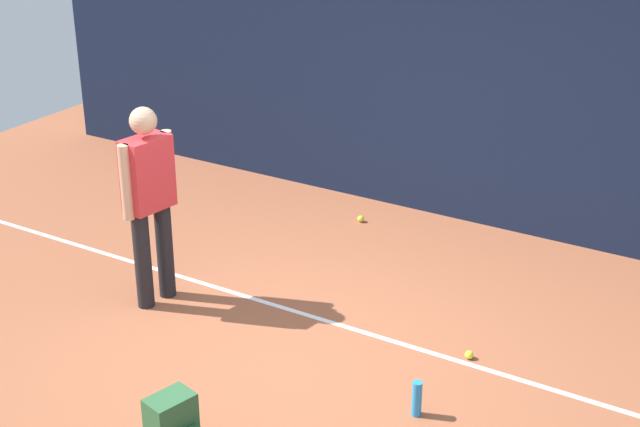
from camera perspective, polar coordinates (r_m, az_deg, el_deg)
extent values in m
plane|color=#9E5638|center=(7.25, -1.65, -8.36)|extent=(12.00, 12.00, 0.00)
cube|color=#141E38|center=(9.15, 8.49, 7.77)|extent=(10.00, 0.10, 2.74)
cube|color=white|center=(7.62, 0.44, -6.59)|extent=(9.00, 0.05, 0.00)
cylinder|color=black|center=(7.79, -10.77, -2.81)|extent=(0.14, 0.14, 0.85)
cylinder|color=black|center=(7.92, -9.46, -2.22)|extent=(0.14, 0.14, 0.85)
cube|color=red|center=(7.57, -10.50, 2.42)|extent=(0.28, 0.43, 0.60)
sphere|color=#D8A884|center=(7.42, -10.75, 5.59)|extent=(0.22, 0.22, 0.22)
cylinder|color=#D8A884|center=(7.44, -11.77, 1.86)|extent=(0.09, 0.09, 0.62)
cylinder|color=#D8A884|center=(7.70, -9.26, 2.82)|extent=(0.09, 0.09, 0.62)
cube|color=#2D6038|center=(6.17, -9.05, -12.68)|extent=(0.27, 0.34, 0.44)
sphere|color=#CCE033|center=(9.36, 2.50, -0.33)|extent=(0.07, 0.07, 0.07)
sphere|color=#CCE033|center=(7.22, 9.10, -8.52)|extent=(0.07, 0.07, 0.07)
cylinder|color=#268CD8|center=(6.52, 5.94, -11.18)|extent=(0.07, 0.07, 0.26)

